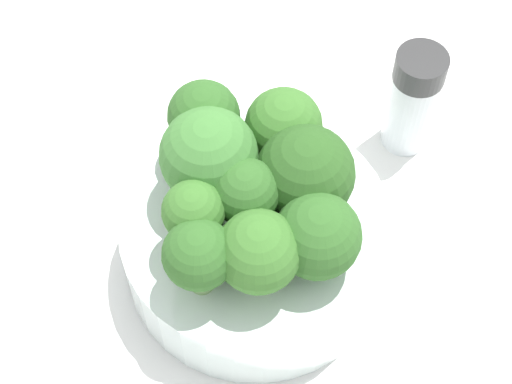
% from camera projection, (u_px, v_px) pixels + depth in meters
% --- Properties ---
extents(ground_plane, '(3.00, 3.00, 0.00)m').
position_uv_depth(ground_plane, '(256.00, 261.00, 0.52)').
color(ground_plane, white).
extents(bowl, '(0.16, 0.16, 0.05)m').
position_uv_depth(bowl, '(256.00, 243.00, 0.50)').
color(bowl, silver).
rests_on(bowl, ground_plane).
extents(broccoli_floret_0, '(0.04, 0.04, 0.05)m').
position_uv_depth(broccoli_floret_0, '(284.00, 128.00, 0.48)').
color(broccoli_floret_0, '#7A9E5B').
rests_on(broccoli_floret_0, bowl).
extents(broccoli_floret_1, '(0.04, 0.04, 0.05)m').
position_uv_depth(broccoli_floret_1, '(258.00, 253.00, 0.43)').
color(broccoli_floret_1, '#7A9E5B').
rests_on(broccoli_floret_1, bowl).
extents(broccoli_floret_2, '(0.03, 0.03, 0.05)m').
position_uv_depth(broccoli_floret_2, '(195.00, 219.00, 0.44)').
color(broccoli_floret_2, '#8EB770').
rests_on(broccoli_floret_2, bowl).
extents(broccoli_floret_3, '(0.05, 0.05, 0.05)m').
position_uv_depth(broccoli_floret_3, '(317.00, 237.00, 0.44)').
color(broccoli_floret_3, '#84AD66').
rests_on(broccoli_floret_3, bowl).
extents(broccoli_floret_4, '(0.04, 0.04, 0.05)m').
position_uv_depth(broccoli_floret_4, '(247.00, 198.00, 0.45)').
color(broccoli_floret_4, '#8EB770').
rests_on(broccoli_floret_4, bowl).
extents(broccoli_floret_5, '(0.05, 0.05, 0.06)m').
position_uv_depth(broccoli_floret_5, '(304.00, 172.00, 0.46)').
color(broccoli_floret_5, '#7A9E5B').
rests_on(broccoli_floret_5, bowl).
extents(broccoli_floret_6, '(0.04, 0.04, 0.06)m').
position_uv_depth(broccoli_floret_6, '(204.00, 119.00, 0.47)').
color(broccoli_floret_6, '#7A9E5B').
rests_on(broccoli_floret_6, bowl).
extents(broccoli_floret_7, '(0.05, 0.05, 0.06)m').
position_uv_depth(broccoli_floret_7, '(209.00, 157.00, 0.46)').
color(broccoli_floret_7, '#8EB770').
rests_on(broccoli_floret_7, bowl).
extents(broccoli_floret_8, '(0.04, 0.04, 0.05)m').
position_uv_depth(broccoli_floret_8, '(199.00, 256.00, 0.43)').
color(broccoli_floret_8, '#84AD66').
rests_on(broccoli_floret_8, bowl).
extents(pepper_shaker, '(0.03, 0.03, 0.08)m').
position_uv_depth(pepper_shaker, '(413.00, 100.00, 0.53)').
color(pepper_shaker, silver).
rests_on(pepper_shaker, ground_plane).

